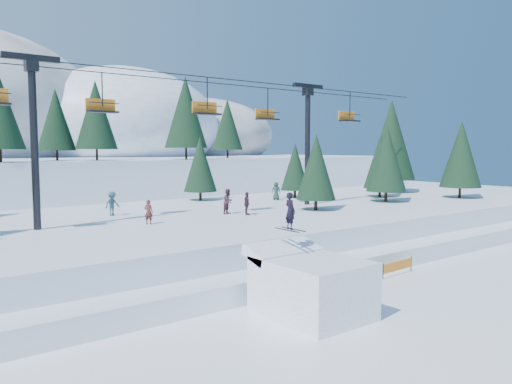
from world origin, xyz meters
TOP-DOWN VIEW (x-y plane):
  - ground at (0.00, 0.00)m, footprint 160.00×160.00m
  - mid_shelf at (0.00, 18.00)m, footprint 70.00×22.00m
  - berm at (0.00, 8.00)m, footprint 70.00×6.00m
  - jump_kicker at (-1.57, 2.25)m, footprint 3.71×5.06m
  - chairlift at (1.19, 18.05)m, footprint 46.00×3.21m
  - conifer_stand at (2.98, 18.55)m, footprint 61.71×16.94m
  - distant_skiers at (0.27, 18.72)m, footprint 31.95×7.78m
  - banner_near at (7.27, 4.21)m, footprint 2.86×0.19m
  - banner_far at (10.80, 5.60)m, footprint 2.85×0.30m

SIDE VIEW (x-z plane):
  - ground at x=0.00m, z-range 0.00..0.00m
  - banner_near at x=7.27m, z-range 0.09..0.99m
  - banner_far at x=10.80m, z-range 0.09..0.99m
  - berm at x=0.00m, z-range 0.00..1.10m
  - mid_shelf at x=0.00m, z-range 0.00..2.50m
  - jump_kicker at x=-1.57m, z-range -1.30..4.03m
  - distant_skiers at x=0.27m, z-range 2.42..4.28m
  - conifer_stand at x=2.98m, z-range 1.88..12.05m
  - chairlift at x=1.19m, z-range 4.18..14.46m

